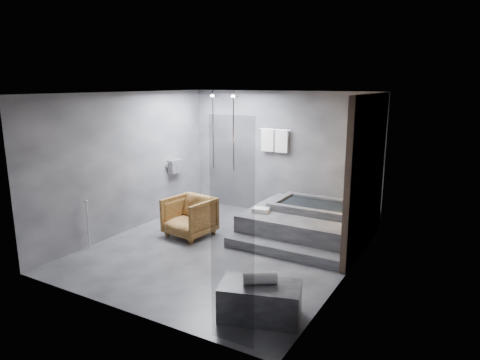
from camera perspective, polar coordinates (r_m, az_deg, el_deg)
The scene contains 7 objects.
room at distance 7.46m, azimuth 1.26°, elevation 3.29°, with size 5.00×5.04×2.82m.
tub_deck at distance 8.62m, azimuth 8.93°, elevation -5.69°, with size 2.20×2.00×0.50m, color #353638.
tub_step at distance 7.65m, azimuth 5.66°, elevation -9.32°, with size 2.20×0.36×0.18m, color #353638.
concrete_bench at distance 5.71m, azimuth 2.70°, elevation -15.84°, with size 1.03×0.56×0.46m, color #2F2F32.
driftwood_chair at distance 8.52m, azimuth -6.75°, elevation -4.87°, with size 0.83×0.85×0.78m, color #492D12.
rolled_towel at distance 5.59m, azimuth 2.70°, elevation -12.93°, with size 0.16×0.16×0.43m, color silver.
deck_towel at distance 8.37m, azimuth 2.78°, elevation -4.03°, with size 0.31×0.23×0.08m, color silver.
Camera 1 is at (3.91, -6.22, 2.97)m, focal length 32.00 mm.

